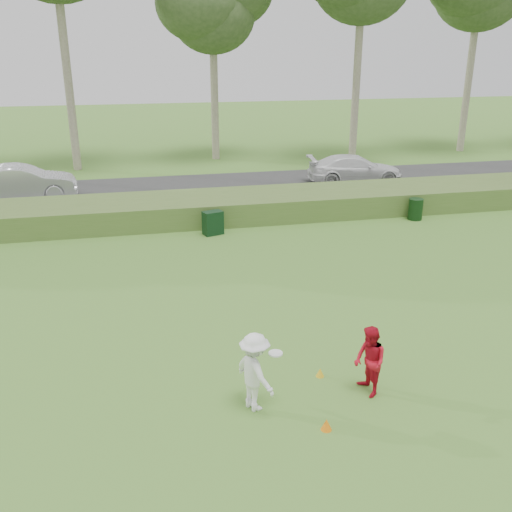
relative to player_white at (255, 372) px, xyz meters
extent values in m
plane|color=#417727|center=(1.07, 0.75, -0.79)|extent=(120.00, 120.00, 0.00)
cube|color=#456729|center=(1.07, 12.75, -0.34)|extent=(80.00, 3.00, 0.90)
cube|color=#2D2D2D|center=(1.07, 17.75, -0.76)|extent=(80.00, 6.00, 0.06)
cylinder|color=gray|center=(-4.93, 23.75, 6.96)|extent=(0.44, 0.44, 15.50)
cylinder|color=gray|center=(3.07, 25.25, 4.96)|extent=(0.44, 0.44, 11.50)
ellipsoid|color=#364D26|center=(3.07, 25.25, 7.84)|extent=(6.24, 6.24, 5.28)
cylinder|color=gray|center=(11.07, 23.25, 6.21)|extent=(0.44, 0.44, 14.00)
cylinder|color=gray|center=(19.07, 24.55, 5.96)|extent=(0.44, 0.44, 13.50)
imported|color=white|center=(0.00, 0.00, 0.00)|extent=(0.96, 1.17, 1.58)
cylinder|color=white|center=(0.40, 0.00, 0.35)|extent=(0.27, 0.27, 0.03)
imported|color=red|center=(2.31, -0.01, -0.07)|extent=(0.61, 0.75, 1.45)
cone|color=orange|center=(1.12, -0.94, -0.68)|extent=(0.20, 0.20, 0.22)
cone|color=yellow|center=(1.57, 0.78, -0.69)|extent=(0.17, 0.17, 0.19)
cube|color=black|center=(0.76, 10.73, -0.35)|extent=(0.80, 0.64, 0.87)
cylinder|color=black|center=(8.89, 10.89, -0.37)|extent=(0.74, 0.74, 0.84)
imported|color=silver|center=(-6.79, 17.30, 0.03)|extent=(4.77, 2.04, 1.53)
imported|color=silver|center=(8.83, 17.23, -0.05)|extent=(4.87, 2.48, 1.35)
camera|label=1|loc=(-1.96, -9.05, 5.78)|focal=40.00mm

